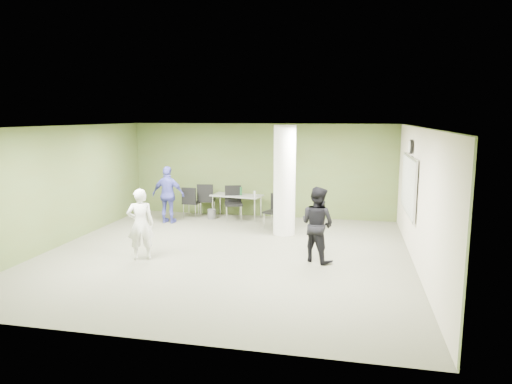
% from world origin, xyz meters
% --- Properties ---
extents(floor, '(8.00, 8.00, 0.00)m').
position_xyz_m(floor, '(0.00, 0.00, 0.00)').
color(floor, '#545644').
rests_on(floor, ground).
extents(ceiling, '(8.00, 8.00, 0.00)m').
position_xyz_m(ceiling, '(0.00, 0.00, 2.80)').
color(ceiling, white).
rests_on(ceiling, wall_back).
extents(wall_back, '(8.00, 2.80, 0.02)m').
position_xyz_m(wall_back, '(0.00, 4.00, 1.40)').
color(wall_back, '#515B2A').
rests_on(wall_back, floor).
extents(wall_left, '(0.02, 8.00, 2.80)m').
position_xyz_m(wall_left, '(-4.00, 0.00, 1.40)').
color(wall_left, '#515B2A').
rests_on(wall_left, floor).
extents(wall_right_cream, '(0.02, 8.00, 2.80)m').
position_xyz_m(wall_right_cream, '(4.00, 0.00, 1.40)').
color(wall_right_cream, beige).
rests_on(wall_right_cream, floor).
extents(column, '(0.56, 0.56, 2.80)m').
position_xyz_m(column, '(1.00, 2.00, 1.40)').
color(column, silver).
rests_on(column, floor).
extents(whiteboard, '(0.05, 2.30, 1.30)m').
position_xyz_m(whiteboard, '(3.92, 1.20, 1.50)').
color(whiteboard, silver).
rests_on(whiteboard, wall_right_cream).
extents(wall_clock, '(0.06, 0.32, 0.32)m').
position_xyz_m(wall_clock, '(3.92, 1.20, 2.35)').
color(wall_clock, black).
rests_on(wall_clock, wall_right_cream).
extents(folding_table, '(1.57, 0.87, 0.96)m').
position_xyz_m(folding_table, '(-0.64, 3.54, 0.66)').
color(folding_table, gray).
rests_on(folding_table, floor).
extents(wastebasket, '(0.25, 0.25, 0.28)m').
position_xyz_m(wastebasket, '(-1.37, 3.31, 0.14)').
color(wastebasket, '#4C4C4C').
rests_on(wastebasket, floor).
extents(chair_back_left, '(0.50, 0.50, 0.94)m').
position_xyz_m(chair_back_left, '(-2.00, 3.28, 0.55)').
color(chair_back_left, black).
rests_on(chair_back_left, floor).
extents(chair_back_right, '(0.57, 0.57, 1.01)m').
position_xyz_m(chair_back_right, '(-1.62, 3.56, 0.59)').
color(chair_back_right, black).
rests_on(chair_back_right, floor).
extents(chair_table_left, '(0.63, 0.63, 1.01)m').
position_xyz_m(chair_table_left, '(-0.69, 3.30, 0.59)').
color(chair_table_left, black).
rests_on(chair_table_left, floor).
extents(chair_table_right, '(0.60, 0.60, 0.92)m').
position_xyz_m(chair_table_right, '(0.67, 2.62, 0.54)').
color(chair_table_right, black).
rests_on(chair_table_right, floor).
extents(woman_white, '(0.66, 0.56, 1.53)m').
position_xyz_m(woman_white, '(-1.66, -0.71, 0.76)').
color(woman_white, silver).
rests_on(woman_white, floor).
extents(man_black, '(0.97, 0.92, 1.59)m').
position_xyz_m(man_black, '(2.00, -0.06, 0.79)').
color(man_black, black).
rests_on(man_black, floor).
extents(man_blue, '(0.96, 0.42, 1.62)m').
position_xyz_m(man_blue, '(-2.40, 2.56, 0.81)').
color(man_blue, '#4346A7').
rests_on(man_blue, floor).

